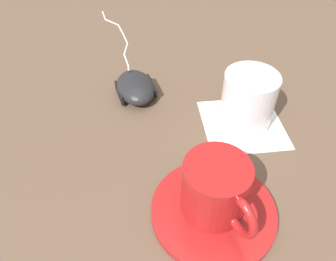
{
  "coord_description": "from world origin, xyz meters",
  "views": [
    {
      "loc": [
        -0.06,
        -0.31,
        0.37
      ],
      "look_at": [
        -0.07,
        0.03,
        0.03
      ],
      "focal_mm": 35.0,
      "sensor_mm": 36.0,
      "label": 1
    }
  ],
  "objects": [
    {
      "name": "coffee_cup",
      "position": [
        -0.01,
        -0.09,
        0.05
      ],
      "size": [
        0.08,
        0.1,
        0.07
      ],
      "color": "maroon",
      "rests_on": "saucer"
    },
    {
      "name": "computer_mouse",
      "position": [
        -0.13,
        0.15,
        0.02
      ],
      "size": [
        0.09,
        0.11,
        0.04
      ],
      "color": "black",
      "rests_on": "ground"
    },
    {
      "name": "mouse_cable",
      "position": [
        -0.19,
        0.35,
        0.0
      ],
      "size": [
        0.1,
        0.29,
        0.0
      ],
      "color": "white",
      "rests_on": "ground"
    },
    {
      "name": "napkin_under_glass",
      "position": [
        0.05,
        0.08,
        0.0
      ],
      "size": [
        0.14,
        0.14,
        0.0
      ],
      "primitive_type": "cube",
      "rotation": [
        0.0,
        0.0,
        0.14
      ],
      "color": "white",
      "rests_on": "ground"
    },
    {
      "name": "saucer",
      "position": [
        -0.01,
        -0.09,
        0.01
      ],
      "size": [
        0.16,
        0.16,
        0.01
      ],
      "primitive_type": "cylinder",
      "color": "maroon",
      "rests_on": "ground"
    },
    {
      "name": "drinking_glass",
      "position": [
        0.05,
        0.08,
        0.05
      ],
      "size": [
        0.08,
        0.08,
        0.09
      ],
      "primitive_type": "cylinder",
      "color": "silver",
      "rests_on": "napkin_under_glass"
    },
    {
      "name": "ground_plane",
      "position": [
        0.0,
        0.0,
        0.0
      ],
      "size": [
        3.0,
        3.0,
        0.0
      ],
      "primitive_type": "plane",
      "color": "brown"
    }
  ]
}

